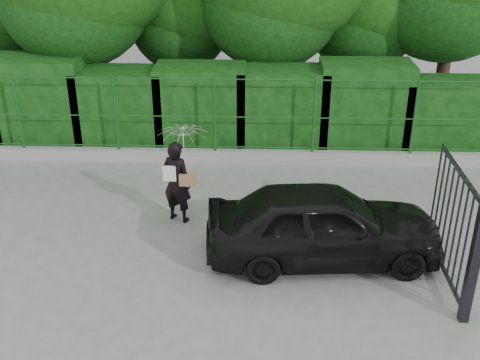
{
  "coord_description": "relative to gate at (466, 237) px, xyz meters",
  "views": [
    {
      "loc": [
        1.44,
        -8.62,
        5.98
      ],
      "look_at": [
        1.1,
        1.3,
        1.1
      ],
      "focal_mm": 45.0,
      "sensor_mm": 36.0,
      "label": 1
    }
  ],
  "objects": [
    {
      "name": "hedge",
      "position": [
        -4.66,
        6.22,
        -0.17
      ],
      "size": [
        14.2,
        1.2,
        2.26
      ],
      "color": "black",
      "rests_on": "ground"
    },
    {
      "name": "car",
      "position": [
        -2.01,
        1.17,
        -0.49
      ],
      "size": [
        4.19,
        1.94,
        1.39
      ],
      "primitive_type": "imported",
      "rotation": [
        0.0,
        0.0,
        1.64
      ],
      "color": "black",
      "rests_on": "ground"
    },
    {
      "name": "kerb",
      "position": [
        -4.6,
        5.22,
        -1.04
      ],
      "size": [
        14.0,
        0.25,
        0.3
      ],
      "primitive_type": "cube",
      "color": "#9E9E99",
      "rests_on": "ground"
    },
    {
      "name": "ground",
      "position": [
        -4.6,
        0.72,
        -1.19
      ],
      "size": [
        80.0,
        80.0,
        0.0
      ],
      "primitive_type": "plane",
      "color": "gray"
    },
    {
      "name": "gate",
      "position": [
        0.0,
        0.0,
        0.0
      ],
      "size": [
        0.22,
        2.33,
        2.36
      ],
      "color": "black",
      "rests_on": "ground"
    },
    {
      "name": "fence",
      "position": [
        -4.38,
        5.22,
        0.01
      ],
      "size": [
        14.13,
        0.06,
        1.8
      ],
      "color": "#165119",
      "rests_on": "kerb"
    },
    {
      "name": "woman",
      "position": [
        -4.63,
        2.48,
        0.1
      ],
      "size": [
        0.98,
        0.95,
        1.97
      ],
      "color": "black",
      "rests_on": "ground"
    }
  ]
}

